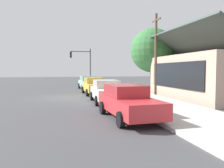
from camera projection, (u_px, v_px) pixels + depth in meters
ground_plane at (66, 98)px, 19.11m from camera, size 120.00×120.00×0.00m
sidewalk_curb at (130, 95)px, 20.37m from camera, size 60.00×4.20×0.16m
car_seafoam at (88, 82)px, 27.56m from camera, size 4.49×2.26×1.59m
car_mustard at (94, 86)px, 21.84m from camera, size 4.71×2.12×1.59m
car_ivory at (107, 91)px, 16.36m from camera, size 4.61×2.19×1.59m
car_cherry at (128, 101)px, 10.91m from camera, size 4.95×2.23×1.59m
storefront_building at (216, 75)px, 18.68m from camera, size 10.23×7.77×5.63m
shade_tree at (153, 50)px, 24.08m from camera, size 4.67×4.67×6.74m
traffic_light_main at (82, 61)px, 30.67m from camera, size 0.37×2.79×5.20m
utility_pole_wooden at (156, 53)px, 21.10m from camera, size 1.80×0.24×7.50m
fire_hydrant_red at (124, 94)px, 17.35m from camera, size 0.22×0.22×0.71m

